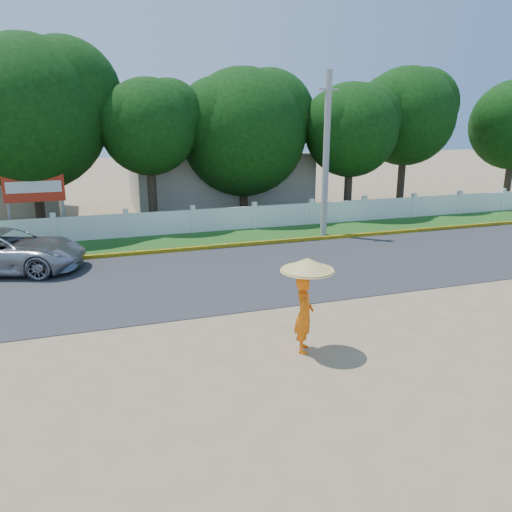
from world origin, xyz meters
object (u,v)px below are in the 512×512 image
(utility_pole, at_px, (326,156))
(vehicle, at_px, (5,251))
(monk_with_parasol, at_px, (306,291))
(billboard, at_px, (34,190))

(utility_pole, distance_m, vehicle, 13.31)
(vehicle, xyz_separation_m, monk_with_parasol, (7.34, -8.95, 0.70))
(vehicle, height_order, monk_with_parasol, monk_with_parasol)
(vehicle, distance_m, billboard, 5.22)
(monk_with_parasol, xyz_separation_m, billboard, (-6.67, 13.93, 0.70))
(vehicle, height_order, billboard, billboard)
(billboard, bearing_deg, vehicle, -97.75)
(utility_pole, bearing_deg, monk_with_parasol, -118.07)
(utility_pole, xyz_separation_m, billboard, (-12.24, 3.46, -1.43))
(monk_with_parasol, bearing_deg, utility_pole, 61.93)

